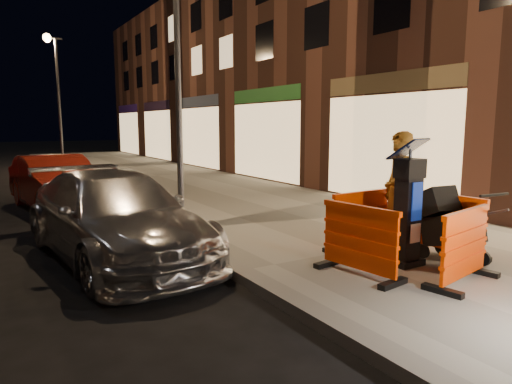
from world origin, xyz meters
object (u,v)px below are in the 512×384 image
car_red (58,209)px  stroller (453,226)px  barrier_front (465,247)px  barrier_back (361,221)px  car_silver (117,258)px  man (398,191)px  barrier_bldgside (447,225)px  barrier_kerbside (359,241)px  parking_kiosk (408,206)px

car_red → stroller: 9.69m
barrier_front → barrier_back: size_ratio=1.00×
stroller → car_silver: bearing=147.6°
car_red → stroller: size_ratio=3.87×
barrier_front → stroller: bearing=33.1°
car_red → car_silver: bearing=-95.1°
car_silver → man: (4.00, -2.45, 1.14)m
barrier_bldgside → car_red: barrier_bldgside is taller
barrier_kerbside → man: 1.68m
barrier_front → barrier_back: 1.90m
stroller → man: bearing=108.7°
car_silver → stroller: stroller is taller
barrier_back → barrier_kerbside: 1.34m
barrier_back → barrier_bldgside: 1.34m
barrier_bldgside → man: (-0.43, 0.65, 0.49)m
barrier_back → barrier_bldgside: (0.95, -0.95, 0.00)m
barrier_bldgside → car_red: (-4.62, 8.36, -0.65)m
barrier_front → barrier_bldgside: (0.95, 0.95, 0.00)m
barrier_kerbside → man: bearing=-74.1°
barrier_front → man: 1.75m
barrier_back → barrier_kerbside: same height
barrier_kerbside → barrier_bldgside: bearing=-97.9°
parking_kiosk → barrier_front: bearing=-95.9°
barrier_back → parking_kiosk: bearing=-92.9°
barrier_back → man: bearing=-32.8°
barrier_bldgside → stroller: (-0.23, -0.25, 0.06)m
barrier_kerbside → car_silver: (-2.53, 3.10, -0.65)m
barrier_front → stroller: stroller is taller
barrier_bldgside → car_silver: (-4.43, 3.10, -0.65)m
barrier_front → barrier_bldgside: same height
car_silver → car_red: 5.26m
stroller → barrier_bldgside: bearing=54.0°
car_silver → man: man is taller
parking_kiosk → barrier_kerbside: size_ratio=1.40×
barrier_back → car_red: barrier_back is taller
barrier_bldgside → man: size_ratio=0.64×
car_red → stroller: bearing=-70.1°
parking_kiosk → car_silver: parking_kiosk is taller
barrier_kerbside → car_silver: 4.06m
car_silver → stroller: bearing=-44.0°
parking_kiosk → car_red: size_ratio=0.41×
car_silver → car_red: (-0.19, 5.25, 0.00)m
barrier_front → car_silver: (-3.48, 4.05, -0.65)m
parking_kiosk → barrier_kerbside: bearing=174.1°
car_red → stroller: (4.39, -8.61, 0.71)m
parking_kiosk → car_silver: bearing=132.3°
parking_kiosk → barrier_kerbside: (-0.95, 0.00, -0.39)m
parking_kiosk → barrier_back: size_ratio=1.40×
barrier_front → car_red: bearing=100.6°
stroller → barrier_kerbside: bearing=177.7°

